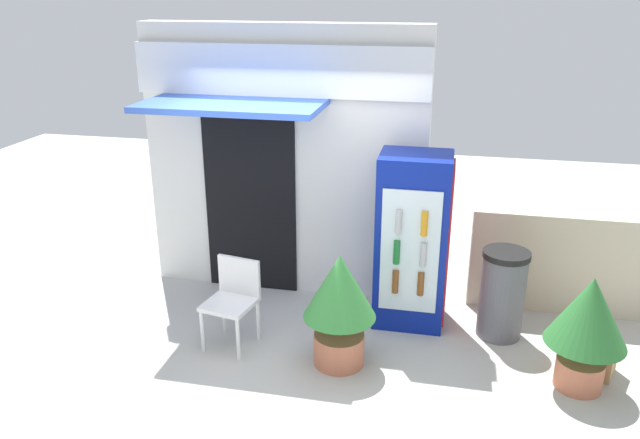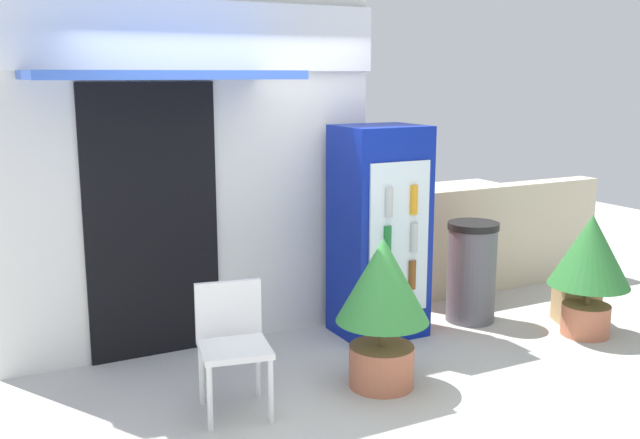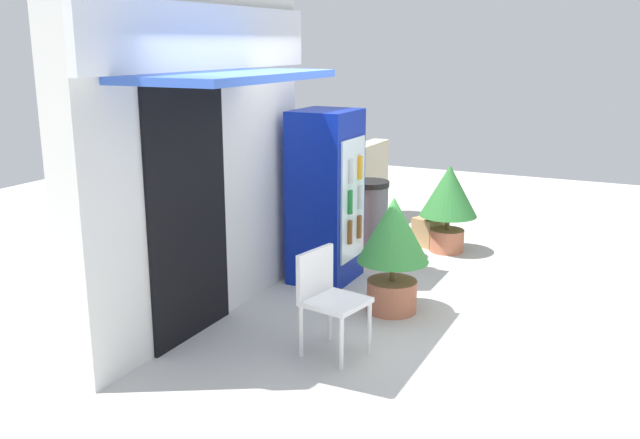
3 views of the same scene
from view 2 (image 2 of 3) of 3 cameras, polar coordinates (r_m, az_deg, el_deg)
name	(u,v)px [view 2 (image 2 of 3)]	position (r m, az deg, el deg)	size (l,w,h in m)	color
ground	(314,404)	(5.07, -0.44, -14.27)	(16.00, 16.00, 0.00)	beige
storefront_building	(189,159)	(5.88, -10.23, 4.68)	(3.07, 1.21, 2.93)	silver
drink_cooler	(380,232)	(6.13, 4.74, -0.95)	(0.72, 0.65, 1.78)	navy
plastic_chair	(232,337)	(4.86, -6.91, -9.11)	(0.52, 0.52, 0.84)	white
potted_plant_near_shop	(383,297)	(5.12, 4.93, -6.08)	(0.66, 0.66, 1.09)	#BC6B4C
potted_plant_curbside	(590,260)	(6.50, 20.41, -2.99)	(0.68, 0.68, 1.05)	#BC6B4C
trash_bin	(471,272)	(6.66, 11.80, -4.02)	(0.45, 0.45, 0.90)	#595960
stone_boundary_wall	(500,237)	(7.72, 13.92, -1.32)	(2.46, 0.23, 1.08)	beige
cardboard_box	(576,304)	(6.93, 19.43, -6.24)	(0.34, 0.29, 0.35)	tan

